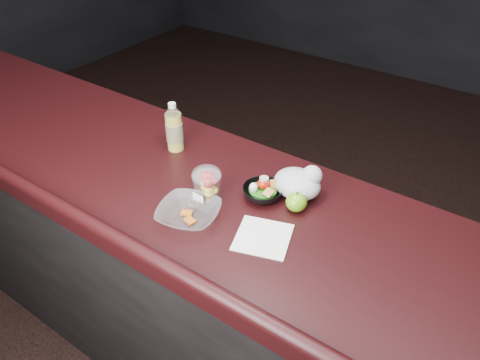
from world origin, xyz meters
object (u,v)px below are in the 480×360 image
at_px(lemonade_bottle, 174,130).
at_px(fruit_cup, 207,185).
at_px(green_apple, 296,202).
at_px(takeout_bowl, 189,213).
at_px(snack_bowl, 263,191).

distance_m(lemonade_bottle, fruit_cup, 0.36).
height_order(green_apple, takeout_bowl, green_apple).
bearing_deg(green_apple, fruit_cup, -153.04).
bearing_deg(lemonade_bottle, takeout_bowl, -43.14).
xyz_separation_m(lemonade_bottle, fruit_cup, (0.30, -0.19, -0.01)).
relative_size(fruit_cup, green_apple, 1.90).
xyz_separation_m(lemonade_bottle, snack_bowl, (0.44, -0.06, -0.06)).
xyz_separation_m(fruit_cup, green_apple, (0.26, 0.13, -0.04)).
bearing_deg(takeout_bowl, fruit_cup, 93.56).
distance_m(fruit_cup, snack_bowl, 0.19).
xyz_separation_m(green_apple, snack_bowl, (-0.12, -0.01, -0.01)).
bearing_deg(fruit_cup, green_apple, 26.96).
relative_size(lemonade_bottle, green_apple, 2.71).
bearing_deg(takeout_bowl, lemonade_bottle, 136.86).
xyz_separation_m(green_apple, takeout_bowl, (-0.25, -0.23, -0.01)).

